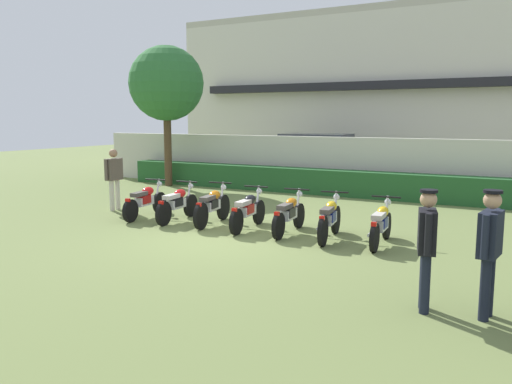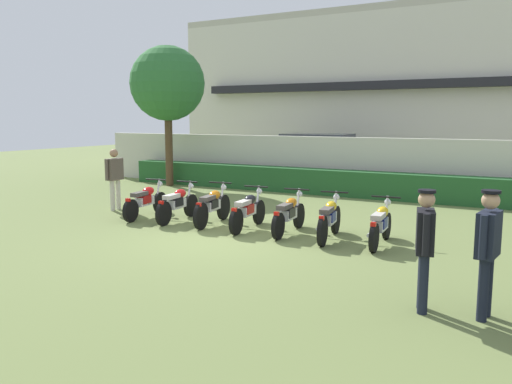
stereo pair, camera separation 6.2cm
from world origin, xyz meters
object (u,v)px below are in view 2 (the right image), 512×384
(motorcycle_in_row_5, at_px, (329,218))
(officer_1, at_px, (488,244))
(motorcycle_in_row_1, at_px, (177,203))
(motorcycle_in_row_4, at_px, (289,214))
(motorcycle_in_row_3, at_px, (248,210))
(parked_car, at_px, (321,157))
(motorcycle_in_row_0, at_px, (146,201))
(motorcycle_in_row_2, at_px, (212,206))
(motorcycle_in_row_6, at_px, (381,224))
(officer_0, at_px, (425,241))
(tree_near_inspector, at_px, (167,84))
(inspector_person, at_px, (115,174))

(motorcycle_in_row_5, distance_m, officer_1, 4.63)
(motorcycle_in_row_1, xyz_separation_m, motorcycle_in_row_4, (3.02, 0.07, -0.00))
(motorcycle_in_row_1, relative_size, motorcycle_in_row_3, 0.99)
(parked_car, xyz_separation_m, motorcycle_in_row_0, (-0.82, -9.76, -0.50))
(motorcycle_in_row_4, bearing_deg, motorcycle_in_row_3, 88.05)
(motorcycle_in_row_2, height_order, motorcycle_in_row_5, motorcycle_in_row_2)
(motorcycle_in_row_6, distance_m, officer_0, 3.66)
(motorcycle_in_row_6, bearing_deg, tree_near_inspector, 56.38)
(motorcycle_in_row_4, height_order, inspector_person, inspector_person)
(parked_car, xyz_separation_m, officer_0, (6.79, -13.06, 0.02))
(tree_near_inspector, bearing_deg, motorcycle_in_row_1, -49.98)
(motorcycle_in_row_3, distance_m, motorcycle_in_row_4, 1.02)
(motorcycle_in_row_1, relative_size, motorcycle_in_row_5, 1.00)
(motorcycle_in_row_5, height_order, officer_1, officer_1)
(parked_car, xyz_separation_m, motorcycle_in_row_3, (2.19, -9.73, -0.49))
(motorcycle_in_row_4, bearing_deg, tree_near_inspector, 49.86)
(motorcycle_in_row_1, bearing_deg, motorcycle_in_row_3, -95.55)
(motorcycle_in_row_6, bearing_deg, officer_1, -149.13)
(parked_car, bearing_deg, motorcycle_in_row_5, -68.25)
(motorcycle_in_row_3, bearing_deg, tree_near_inspector, 44.36)
(tree_near_inspector, distance_m, officer_1, 14.85)
(motorcycle_in_row_1, relative_size, motorcycle_in_row_6, 1.03)
(motorcycle_in_row_3, relative_size, motorcycle_in_row_6, 1.04)
(motorcycle_in_row_2, relative_size, inspector_person, 1.12)
(motorcycle_in_row_2, xyz_separation_m, motorcycle_in_row_5, (3.03, -0.12, -0.00))
(motorcycle_in_row_1, relative_size, motorcycle_in_row_2, 0.98)
(motorcycle_in_row_2, height_order, officer_1, officer_1)
(motorcycle_in_row_6, height_order, officer_0, officer_0)
(motorcycle_in_row_4, relative_size, motorcycle_in_row_6, 1.05)
(officer_0, height_order, officer_1, officer_1)
(inspector_person, xyz_separation_m, officer_0, (9.08, -3.74, -0.05))
(inspector_person, bearing_deg, motorcycle_in_row_3, -5.21)
(motorcycle_in_row_4, bearing_deg, motorcycle_in_row_6, -97.41)
(motorcycle_in_row_5, bearing_deg, motorcycle_in_row_2, 79.10)
(motorcycle_in_row_2, relative_size, officer_1, 1.15)
(motorcycle_in_row_0, xyz_separation_m, officer_1, (8.36, -3.19, 0.54))
(motorcycle_in_row_0, bearing_deg, tree_near_inspector, 25.10)
(tree_near_inspector, xyz_separation_m, inspector_person, (2.01, -4.91, -2.76))
(tree_near_inspector, height_order, officer_1, tree_near_inspector)
(motorcycle_in_row_4, xyz_separation_m, motorcycle_in_row_6, (2.08, -0.09, -0.00))
(motorcycle_in_row_3, bearing_deg, motorcycle_in_row_4, -93.15)
(motorcycle_in_row_2, xyz_separation_m, motorcycle_in_row_3, (1.02, -0.06, -0.01))
(motorcycle_in_row_0, bearing_deg, motorcycle_in_row_5, -98.14)
(parked_car, relative_size, motorcycle_in_row_4, 2.41)
(tree_near_inspector, relative_size, officer_1, 3.11)
(tree_near_inspector, xyz_separation_m, motorcycle_in_row_2, (5.47, -5.26, -3.31))
(motorcycle_in_row_5, xyz_separation_m, inspector_person, (-6.49, 0.46, 0.55))
(officer_1, bearing_deg, motorcycle_in_row_5, -36.39)
(tree_near_inspector, height_order, motorcycle_in_row_4, tree_near_inspector)
(motorcycle_in_row_4, bearing_deg, parked_car, 13.30)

